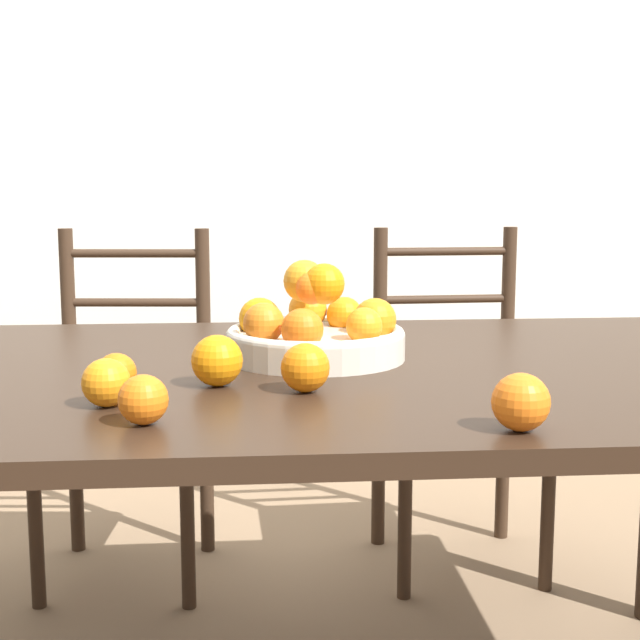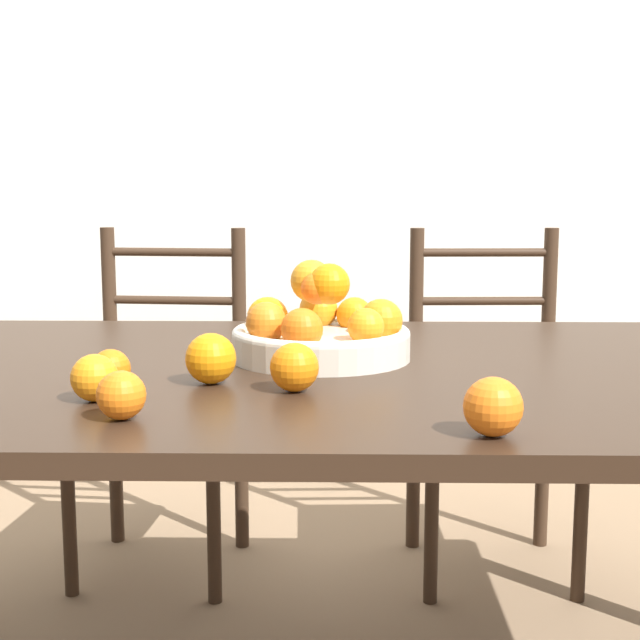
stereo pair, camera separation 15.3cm
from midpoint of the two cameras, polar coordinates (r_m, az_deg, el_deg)
name	(u,v)px [view 2 (the right image)]	position (r m, az deg, el deg)	size (l,w,h in m)	color
wall_back	(326,113)	(3.13, 1.86, 13.10)	(8.00, 0.06, 2.60)	silver
dining_table	(317,409)	(1.60, 2.54, -5.74)	(1.89, 1.05, 0.74)	black
fruit_bowl	(321,331)	(1.64, 2.72, -0.71)	(0.33, 0.33, 0.18)	beige
orange_loose_0	(211,359)	(1.43, -3.98, -2.50)	(0.08, 0.08, 0.08)	orange
orange_loose_1	(95,378)	(1.34, -11.09, -3.69)	(0.07, 0.07, 0.07)	orange
orange_loose_2	(121,395)	(1.23, -9.15, -4.82)	(0.07, 0.07, 0.07)	orange
orange_loose_3	(111,369)	(1.42, -10.28, -3.13)	(0.06, 0.06, 0.06)	orange
orange_loose_4	(493,407)	(1.17, 14.75, -5.44)	(0.08, 0.08, 0.08)	orange
orange_loose_5	(294,367)	(1.38, 1.53, -3.07)	(0.08, 0.08, 0.08)	orange
chair_left	(163,406)	(2.48, -8.30, -5.48)	(0.45, 0.44, 0.94)	#382619
chair_right	(490,407)	(2.50, 12.60, -5.49)	(0.44, 0.42, 0.94)	#382619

